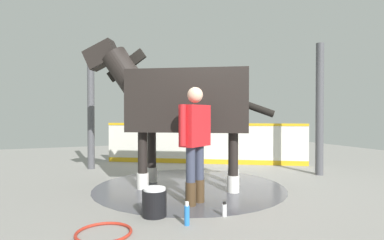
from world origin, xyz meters
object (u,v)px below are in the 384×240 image
object	(u,v)px
handler	(195,137)
wash_bucket	(154,202)
bottle_spray	(187,214)
horse	(183,102)
bottle_shampoo	(224,210)
hose_coil	(104,233)

from	to	relation	value
handler	wash_bucket	xyz separation A→B (m)	(-0.67, -0.29, -0.77)
wash_bucket	bottle_spray	distance (m)	0.52
horse	bottle_spray	distance (m)	2.33
handler	bottle_spray	xyz separation A→B (m)	(-0.41, -0.74, -0.82)
horse	handler	world-z (taller)	horse
wash_bucket	bottle_shampoo	xyz separation A→B (m)	(0.80, -0.33, -0.09)
horse	bottle_shampoo	world-z (taller)	horse
handler	wash_bucket	world-z (taller)	handler
horse	bottle_spray	bearing A→B (deg)	101.23
wash_bucket	horse	bearing A→B (deg)	56.96
bottle_shampoo	hose_coil	xyz separation A→B (m)	(-1.45, -0.03, -0.07)
wash_bucket	hose_coil	bearing A→B (deg)	-150.79
wash_bucket	bottle_spray	world-z (taller)	wash_bucket
handler	horse	bearing A→B (deg)	136.01
bottle_spray	hose_coil	world-z (taller)	bottle_spray
horse	wash_bucket	world-z (taller)	horse
handler	bottle_spray	world-z (taller)	handler
wash_bucket	hose_coil	world-z (taller)	wash_bucket
hose_coil	bottle_spray	bearing A→B (deg)	-5.20
bottle_spray	hose_coil	distance (m)	0.92
horse	hose_coil	world-z (taller)	horse
bottle_shampoo	handler	bearing A→B (deg)	101.96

